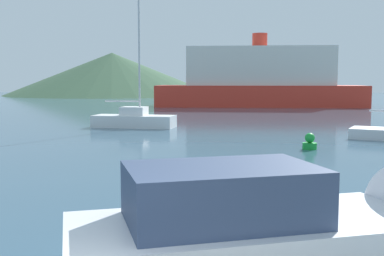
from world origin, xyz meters
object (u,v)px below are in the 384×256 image
(motorboat_near, at_px, (284,232))
(sailboat_inner, at_px, (134,119))
(ferry_distant, at_px, (259,80))
(buoy_marker, at_px, (310,142))

(motorboat_near, xyz_separation_m, sailboat_inner, (-6.16, 22.86, -0.00))
(motorboat_near, distance_m, ferry_distant, 49.22)
(sailboat_inner, relative_size, ferry_distant, 0.37)
(motorboat_near, height_order, ferry_distant, ferry_distant)
(motorboat_near, relative_size, sailboat_inner, 0.80)
(motorboat_near, height_order, sailboat_inner, sailboat_inner)
(sailboat_inner, xyz_separation_m, buoy_marker, (9.26, -9.52, -0.24))
(motorboat_near, xyz_separation_m, ferry_distant, (4.35, 48.96, 2.49))
(sailboat_inner, bearing_deg, buoy_marker, -36.53)
(sailboat_inner, relative_size, buoy_marker, 12.42)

